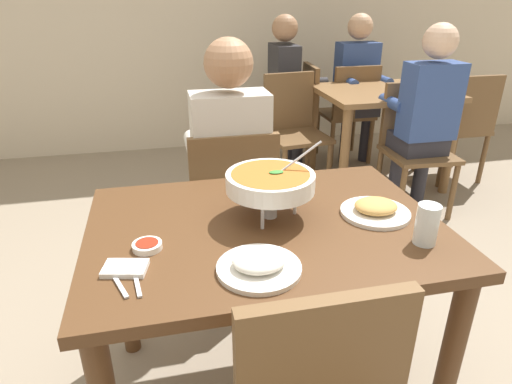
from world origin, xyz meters
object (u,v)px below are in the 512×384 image
Objects in this scene: appetizer_plate at (375,209)px; chair_bg_window at (293,125)px; patron_bg_left at (288,83)px; chair_diner_main at (232,204)px; sauce_dish at (147,246)px; chair_bg_right at (350,109)px; patron_bg_middle at (425,111)px; dining_table_far at (382,107)px; chair_bg_corner at (462,122)px; curry_bowl at (270,182)px; chair_bg_left at (298,110)px; chair_bg_middle at (414,140)px; patron_bg_right at (357,80)px; drink_glass at (427,226)px; dining_table_main at (265,255)px; diner_main at (230,158)px; rice_plate at (259,264)px.

appetizer_plate is 2.08m from chair_bg_window.
appetizer_plate is 2.56m from patron_bg_left.
sauce_dish is (-0.39, -0.78, 0.28)m from chair_diner_main.
chair_bg_right is 1.08m from patron_bg_middle.
chair_bg_corner is (0.66, -0.14, -0.12)m from dining_table_far.
curry_bowl is 2.60m from chair_bg_left.
patron_bg_middle reaches higher than sauce_dish.
chair_bg_middle is 1.00× the size of chair_bg_window.
chair_bg_left is (0.51, 2.48, -0.29)m from appetizer_plate.
chair_bg_left is 1.26m from patron_bg_middle.
chair_bg_window is 0.69× the size of patron_bg_right.
drink_glass reaches higher than sauce_dish.
patron_bg_right reaches higher than chair_bg_corner.
patron_bg_right is at bearing 59.49° from curry_bowl.
chair_bg_right is at bearing 60.19° from dining_table_main.
curry_bowl is at bearing -109.48° from chair_bg_window.
chair_bg_right is at bearing 50.41° from diner_main.
sauce_dish is at bearing 169.73° from drink_glass.
chair_bg_window reaches higher than sauce_dish.
chair_bg_middle reaches higher than dining_table_far.
dining_table_main is 13.08× the size of sauce_dish.
curry_bowl is 0.38m from appetizer_plate.
curry_bowl is (0.03, 0.05, 0.25)m from dining_table_main.
diner_main is at bearing -154.02° from chair_bg_middle.
rice_plate is at bearing -118.74° from chair_bg_right.
chair_diner_main and chair_bg_left have the same top height.
chair_bg_corner reaches higher than sauce_dish.
patron_bg_right reaches higher than chair_bg_middle.
patron_bg_left is (-0.09, 0.05, 0.24)m from chair_bg_left.
rice_plate is 1.85× the size of drink_glass.
drink_glass is (0.84, -0.15, 0.05)m from sauce_dish.
chair_bg_right is 0.69× the size of patron_bg_middle.
appetizer_plate is at bearing -127.57° from patron_bg_middle.
chair_bg_window is at bearing -100.65° from patron_bg_left.
appetizer_plate is at bearing -113.19° from patron_bg_right.
curry_bowl is 0.37× the size of chair_bg_left.
sauce_dish is 2.41m from chair_bg_middle.
chair_bg_window is at bearing 62.03° from sauce_dish.
drink_glass is at bearing -99.52° from chair_bg_left.
appetizer_plate is 0.18× the size of patron_bg_left.
chair_bg_corner is at bearing 27.71° from chair_bg_middle.
curry_bowl is 2.56× the size of drink_glass.
dining_table_main is at bearing 177.23° from appetizer_plate.
chair_bg_middle is (1.45, 0.71, -0.24)m from diner_main.
chair_bg_window is (-0.66, -0.39, 0.00)m from chair_bg_right.
patron_bg_right is at bearing 89.23° from patron_bg_middle.
diner_main is 0.71m from curry_bowl.
appetizer_plate is 0.24× the size of dining_table_far.
rice_plate is 0.27× the size of chair_bg_right.
patron_bg_right is at bearing 50.56° from chair_diner_main.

